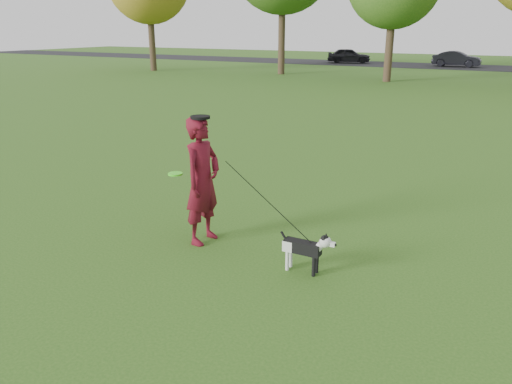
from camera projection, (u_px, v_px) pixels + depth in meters
The scene contains 7 objects.
ground at pixel (241, 242), 8.06m from camera, with size 120.00×120.00×0.00m, color #285116.
road at pixel (478, 67), 41.57m from camera, with size 120.00×7.00×0.02m, color black.
man at pixel (202, 181), 7.79m from camera, with size 0.74×0.48×2.03m, color #560C1B.
dog at pixel (307, 247), 6.94m from camera, with size 0.84×0.17×0.64m.
car_left at pixel (349, 56), 46.32m from camera, with size 1.58×3.93×1.34m, color black.
car_mid at pixel (457, 59), 42.14m from camera, with size 1.35×3.86×1.27m, color black.
man_held_items at pixel (267, 201), 7.14m from camera, with size 2.52×0.42×1.61m.
Camera 1 is at (3.69, -6.41, 3.32)m, focal length 35.00 mm.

